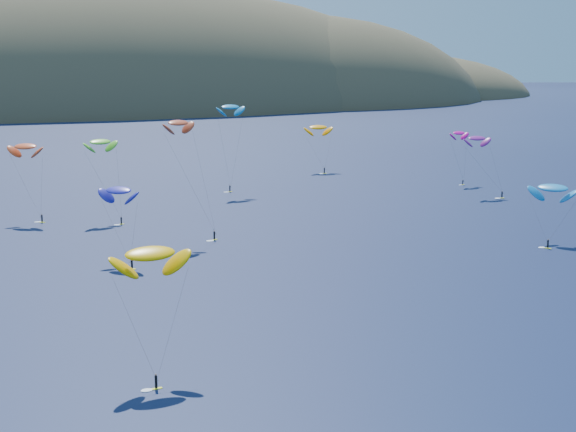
% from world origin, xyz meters
% --- Properties ---
extents(ground, '(2800.00, 2800.00, 0.00)m').
position_xyz_m(ground, '(0.00, 0.00, 0.00)').
color(ground, black).
rests_on(ground, ground).
extents(island, '(730.00, 300.00, 210.00)m').
position_xyz_m(island, '(39.40, 562.36, -10.74)').
color(island, '#3D3526').
rests_on(island, ground).
extents(kitesurfer_1, '(10.21, 12.50, 20.95)m').
position_xyz_m(kitesurfer_1, '(-50.86, 141.60, 18.27)').
color(kitesurfer_1, '#FAFF1C').
rests_on(kitesurfer_1, ground).
extents(kitesurfer_2, '(10.76, 11.00, 18.71)m').
position_xyz_m(kitesurfer_2, '(-40.67, 33.63, 15.76)').
color(kitesurfer_2, '#FAFF1C').
rests_on(kitesurfer_2, ground).
extents(kitesurfer_3, '(9.56, 14.96, 21.73)m').
position_xyz_m(kitesurfer_3, '(-32.99, 136.44, 19.25)').
color(kitesurfer_3, '#FAFF1C').
rests_on(kitesurfer_3, ground).
extents(kitesurfer_4, '(9.98, 7.02, 27.80)m').
position_xyz_m(kitesurfer_4, '(9.33, 162.65, 25.17)').
color(kitesurfer_4, '#FAFF1C').
rests_on(kitesurfer_4, ground).
extents(kitesurfer_5, '(11.58, 13.00, 14.77)m').
position_xyz_m(kitesurfer_5, '(58.03, 74.81, 11.87)').
color(kitesurfer_5, '#FAFF1C').
rests_on(kitesurfer_5, ground).
extents(kitesurfer_6, '(8.66, 11.88, 18.89)m').
position_xyz_m(kitesurfer_6, '(75.36, 130.88, 16.47)').
color(kitesurfer_6, '#FAFF1C').
rests_on(kitesurfer_6, ground).
extents(kitesurfer_8, '(7.93, 7.72, 18.01)m').
position_xyz_m(kitesurfer_8, '(81.59, 150.32, 15.91)').
color(kitesurfer_8, '#FAFF1C').
rests_on(kitesurfer_8, ground).
extents(kitesurfer_9, '(11.21, 12.24, 28.35)m').
position_xyz_m(kitesurfer_9, '(-19.01, 109.11, 25.91)').
color(kitesurfer_9, '#FAFF1C').
rests_on(kitesurfer_9, ground).
extents(kitesurfer_10, '(9.37, 14.22, 16.88)m').
position_xyz_m(kitesurfer_10, '(-35.60, 92.16, 14.30)').
color(kitesurfer_10, '#FAFF1C').
rests_on(kitesurfer_10, ground).
extents(kitesurfer_11, '(10.44, 12.22, 17.92)m').
position_xyz_m(kitesurfer_11, '(49.99, 191.16, 15.10)').
color(kitesurfer_11, '#FAFF1C').
rests_on(kitesurfer_11, ground).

